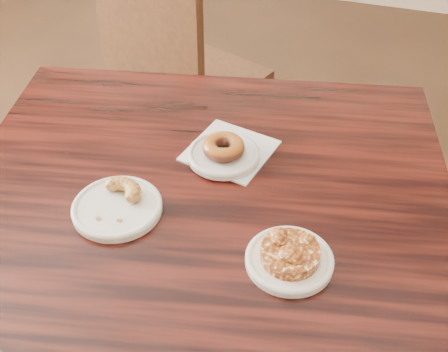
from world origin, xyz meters
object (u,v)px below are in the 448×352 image
(chair_far, at_px, (192,81))
(glazed_donut, at_px, (224,147))
(cafe_table, at_px, (205,326))
(cruller_fragment, at_px, (116,200))
(apple_fritter, at_px, (290,252))

(chair_far, height_order, glazed_donut, chair_far)
(cafe_table, bearing_deg, cruller_fragment, -174.83)
(cafe_table, relative_size, apple_fritter, 7.13)
(glazed_donut, height_order, apple_fritter, glazed_donut)
(chair_far, distance_m, apple_fritter, 1.15)
(apple_fritter, bearing_deg, cruller_fragment, 175.43)
(chair_far, bearing_deg, glazed_donut, 136.09)
(chair_far, bearing_deg, cafe_table, 132.16)
(glazed_donut, relative_size, apple_fritter, 0.64)
(cafe_table, relative_size, glazed_donut, 11.21)
(cafe_table, relative_size, chair_far, 1.08)
(cafe_table, distance_m, chair_far, 0.96)
(chair_far, height_order, apple_fritter, chair_far)
(cruller_fragment, bearing_deg, apple_fritter, -4.57)
(glazed_donut, xyz_separation_m, apple_fritter, (0.19, -0.23, -0.00))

